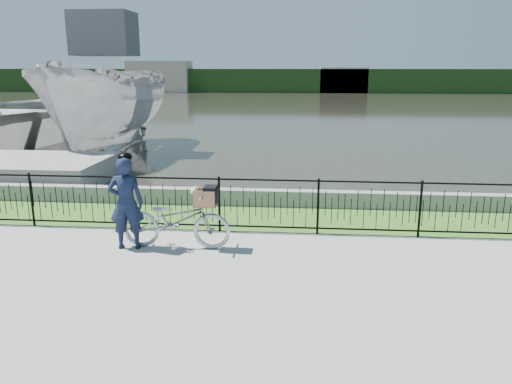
# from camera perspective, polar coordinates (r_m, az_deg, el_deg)

# --- Properties ---
(ground) EXTENTS (120.00, 120.00, 0.00)m
(ground) POSITION_cam_1_polar(r_m,az_deg,el_deg) (8.75, 0.70, -8.00)
(ground) COLOR gray
(ground) RESTS_ON ground
(grass_strip) EXTENTS (60.00, 2.00, 0.01)m
(grass_strip) POSITION_cam_1_polar(r_m,az_deg,el_deg) (11.20, 1.72, -2.97)
(grass_strip) COLOR #386921
(grass_strip) RESTS_ON ground
(water) EXTENTS (120.00, 120.00, 0.00)m
(water) POSITION_cam_1_polar(r_m,az_deg,el_deg) (41.22, 4.27, 9.53)
(water) COLOR #26271D
(water) RESTS_ON ground
(quay_wall) EXTENTS (60.00, 0.30, 0.40)m
(quay_wall) POSITION_cam_1_polar(r_m,az_deg,el_deg) (12.10, 2.01, -0.69)
(quay_wall) COLOR gray
(quay_wall) RESTS_ON ground
(fence) EXTENTS (14.00, 0.06, 1.15)m
(fence) POSITION_cam_1_polar(r_m,az_deg,el_deg) (10.08, 1.41, -1.54)
(fence) COLOR black
(fence) RESTS_ON ground
(far_treeline) EXTENTS (120.00, 6.00, 3.00)m
(far_treeline) POSITION_cam_1_polar(r_m,az_deg,el_deg) (68.11, 4.68, 12.60)
(far_treeline) COLOR #203D17
(far_treeline) RESTS_ON ground
(far_building_left) EXTENTS (8.00, 4.00, 4.00)m
(far_building_left) POSITION_cam_1_polar(r_m,az_deg,el_deg) (68.67, -10.92, 12.83)
(far_building_left) COLOR #B1A18E
(far_building_left) RESTS_ON ground
(far_building_right) EXTENTS (6.00, 3.00, 3.20)m
(far_building_right) POSITION_cam_1_polar(r_m,az_deg,el_deg) (66.82, 9.94, 12.50)
(far_building_right) COLOR #B1A18E
(far_building_right) RESTS_ON ground
(bicycle_rig) EXTENTS (2.02, 0.71, 1.21)m
(bicycle_rig) POSITION_cam_1_polar(r_m,az_deg,el_deg) (9.37, -9.04, -3.14)
(bicycle_rig) COLOR #A5A9B1
(bicycle_rig) RESTS_ON ground
(cyclist) EXTENTS (0.69, 0.50, 1.81)m
(cyclist) POSITION_cam_1_polar(r_m,az_deg,el_deg) (9.44, -14.63, -1.09)
(cyclist) COLOR #121931
(cyclist) RESTS_ON ground
(boat_near) EXTENTS (3.78, 9.16, 5.28)m
(boat_near) POSITION_cam_1_polar(r_m,az_deg,el_deg) (20.40, -16.45, 9.60)
(boat_near) COLOR #ADACAD
(boat_near) RESTS_ON water
(boat_far) EXTENTS (8.76, 12.14, 2.49)m
(boat_far) POSITION_cam_1_polar(r_m,az_deg,el_deg) (24.89, -26.35, 7.97)
(boat_far) COLOR #ADACAD
(boat_far) RESTS_ON water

